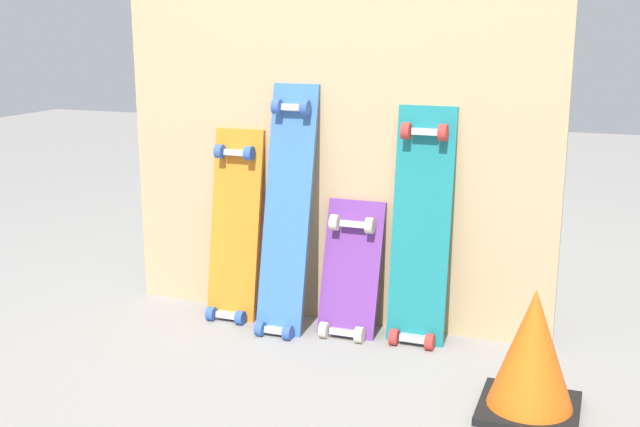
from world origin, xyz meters
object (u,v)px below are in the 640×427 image
(skateboard_orange, at_px, (234,234))
(skateboard_blue, at_px, (286,219))
(skateboard_teal, at_px, (420,236))
(skateboard_purple, at_px, (350,278))
(traffic_cone, at_px, (533,353))

(skateboard_orange, bearing_deg, skateboard_blue, -9.57)
(skateboard_orange, relative_size, skateboard_teal, 0.88)
(skateboard_purple, bearing_deg, skateboard_teal, 5.02)
(skateboard_teal, distance_m, traffic_cone, 0.65)
(skateboard_teal, relative_size, traffic_cone, 2.38)
(skateboard_orange, relative_size, skateboard_blue, 0.82)
(skateboard_blue, height_order, skateboard_teal, skateboard_blue)
(skateboard_orange, height_order, skateboard_purple, skateboard_orange)
(skateboard_orange, xyz_separation_m, skateboard_blue, (0.23, -0.04, 0.09))
(skateboard_blue, xyz_separation_m, traffic_cone, (0.93, -0.38, -0.23))
(skateboard_teal, height_order, traffic_cone, skateboard_teal)
(skateboard_purple, bearing_deg, skateboard_blue, -173.70)
(skateboard_blue, distance_m, skateboard_teal, 0.49)
(skateboard_blue, height_order, traffic_cone, skateboard_blue)
(skateboard_orange, distance_m, skateboard_purple, 0.49)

